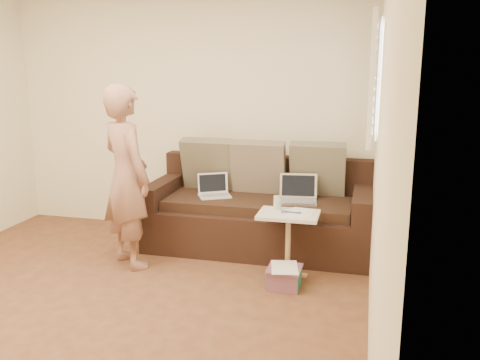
{
  "coord_description": "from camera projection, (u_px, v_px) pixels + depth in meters",
  "views": [
    {
      "loc": [
        1.93,
        -3.08,
        1.82
      ],
      "look_at": [
        0.8,
        1.4,
        0.78
      ],
      "focal_mm": 38.44,
      "sensor_mm": 36.0,
      "label": 1
    }
  ],
  "objects": [
    {
      "name": "drinking_glass",
      "position": [
        277.0,
        203.0,
        4.53
      ],
      "size": [
        0.07,
        0.07,
        0.12
      ],
      "primitive_type": null,
      "color": "silver",
      "rests_on": "side_table"
    },
    {
      "name": "pillow_mid",
      "position": [
        258.0,
        167.0,
        5.26
      ],
      "size": [
        0.55,
        0.27,
        0.57
      ],
      "primitive_type": null,
      "rotation": [
        0.24,
        0.0,
        0.0
      ],
      "color": "#6E604F",
      "rests_on": "sofa"
    },
    {
      "name": "paper_on_table",
      "position": [
        301.0,
        213.0,
        4.43
      ],
      "size": [
        0.25,
        0.33,
        0.0
      ],
      "primitive_type": null,
      "rotation": [
        0.0,
        0.0,
        -0.14
      ],
      "color": "white",
      "rests_on": "side_table"
    },
    {
      "name": "striped_box",
      "position": [
        284.0,
        277.0,
        4.28
      ],
      "size": [
        0.28,
        0.28,
        0.18
      ],
      "primitive_type": null,
      "color": "#D82065",
      "rests_on": "ground"
    },
    {
      "name": "person",
      "position": [
        127.0,
        177.0,
        4.62
      ],
      "size": [
        0.73,
        0.69,
        1.66
      ],
      "primitive_type": "imported",
      "rotation": [
        0.0,
        0.0,
        2.52
      ],
      "color": "#975E52",
      "rests_on": "ground"
    },
    {
      "name": "wall_right",
      "position": [
        380.0,
        155.0,
        3.01
      ],
      "size": [
        0.0,
        4.5,
        4.5
      ],
      "primitive_type": "plane",
      "rotation": [
        1.57,
        0.0,
        -1.57
      ],
      "color": "beige",
      "rests_on": "ground"
    },
    {
      "name": "pillow_left",
      "position": [
        208.0,
        164.0,
        5.43
      ],
      "size": [
        0.55,
        0.29,
        0.57
      ],
      "primitive_type": null,
      "rotation": [
        0.28,
        0.0,
        0.0
      ],
      "color": "#655B4A",
      "rests_on": "sofa"
    },
    {
      "name": "scissors",
      "position": [
        291.0,
        212.0,
        4.42
      ],
      "size": [
        0.2,
        0.15,
        0.02
      ],
      "primitive_type": null,
      "rotation": [
        0.0,
        0.0,
        0.34
      ],
      "color": "silver",
      "rests_on": "side_table"
    },
    {
      "name": "pillow_right",
      "position": [
        318.0,
        169.0,
        5.17
      ],
      "size": [
        0.55,
        0.28,
        0.57
      ],
      "primitive_type": null,
      "rotation": [
        0.26,
        0.0,
        0.0
      ],
      "color": "#655B4A",
      "rests_on": "sofa"
    },
    {
      "name": "window_blinds",
      "position": [
        374.0,
        79.0,
        4.35
      ],
      "size": [
        0.12,
        0.88,
        1.08
      ],
      "primitive_type": null,
      "color": "white",
      "rests_on": "wall_right"
    },
    {
      "name": "laptop_white",
      "position": [
        215.0,
        197.0,
        5.16
      ],
      "size": [
        0.38,
        0.35,
        0.23
      ],
      "primitive_type": null,
      "rotation": [
        0.0,
        0.0,
        0.51
      ],
      "color": "white",
      "rests_on": "sofa"
    },
    {
      "name": "side_table",
      "position": [
        288.0,
        244.0,
        4.49
      ],
      "size": [
        0.52,
        0.36,
        0.57
      ],
      "primitive_type": null,
      "color": "silver",
      "rests_on": "ground"
    },
    {
      "name": "floor",
      "position": [
        88.0,
        318.0,
        3.77
      ],
      "size": [
        4.5,
        4.5,
        0.0
      ],
      "primitive_type": "plane",
      "color": "#512D1E",
      "rests_on": "ground"
    },
    {
      "name": "sofa",
      "position": [
        259.0,
        207.0,
        5.14
      ],
      "size": [
        2.2,
        0.95,
        0.85
      ],
      "primitive_type": null,
      "color": "black",
      "rests_on": "ground"
    },
    {
      "name": "wall_back",
      "position": [
        188.0,
        113.0,
        5.61
      ],
      "size": [
        4.0,
        0.0,
        4.0
      ],
      "primitive_type": "plane",
      "rotation": [
        1.57,
        0.0,
        0.0
      ],
      "color": "beige",
      "rests_on": "ground"
    },
    {
      "name": "laptop_silver",
      "position": [
        297.0,
        203.0,
        4.95
      ],
      "size": [
        0.4,
        0.31,
        0.24
      ],
      "primitive_type": null,
      "rotation": [
        0.0,
        0.0,
        0.13
      ],
      "color": "#B7BABC",
      "rests_on": "sofa"
    }
  ]
}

